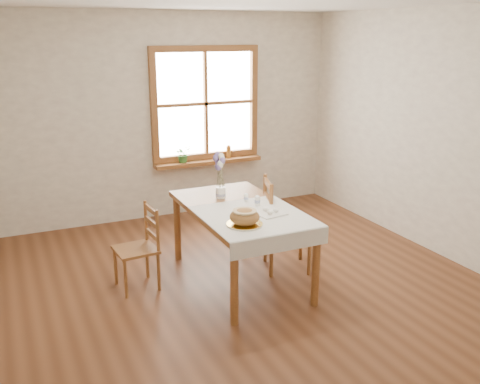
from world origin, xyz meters
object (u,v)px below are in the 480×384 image
object	(u,v)px
dining_table	(240,216)
chair_right	(287,224)
flower_vase	(221,193)
bread_plate	(245,224)
chair_left	(136,248)

from	to	relation	value
dining_table	chair_right	size ratio (longest dim) A/B	1.67
dining_table	chair_right	world-z (taller)	chair_right
flower_vase	bread_plate	bearing A→B (deg)	-98.48
dining_table	flower_vase	distance (m)	0.36
chair_left	dining_table	bearing A→B (deg)	70.07
dining_table	chair_left	size ratio (longest dim) A/B	2.02
chair_right	bread_plate	world-z (taller)	chair_right
bread_plate	flower_vase	size ratio (longest dim) A/B	2.71
chair_left	bread_plate	size ratio (longest dim) A/B	2.65
chair_right	flower_vase	bearing A→B (deg)	83.99
chair_right	dining_table	bearing A→B (deg)	113.98
dining_table	bread_plate	distance (m)	0.53
bread_plate	dining_table	bearing A→B (deg)	69.66
dining_table	chair_left	xyz separation A→B (m)	(-0.95, 0.26, -0.27)
chair_right	flower_vase	world-z (taller)	chair_right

